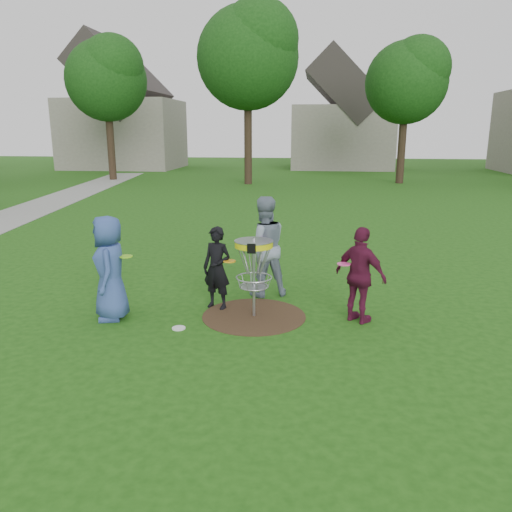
# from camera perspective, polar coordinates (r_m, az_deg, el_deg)

# --- Properties ---
(ground) EXTENTS (100.00, 100.00, 0.00)m
(ground) POSITION_cam_1_polar(r_m,az_deg,el_deg) (8.72, -0.24, -6.87)
(ground) COLOR #19470F
(ground) RESTS_ON ground
(dirt_patch) EXTENTS (1.80, 1.80, 0.01)m
(dirt_patch) POSITION_cam_1_polar(r_m,az_deg,el_deg) (8.72, -0.24, -6.84)
(dirt_patch) COLOR #47331E
(dirt_patch) RESTS_ON ground
(concrete_path) EXTENTS (7.75, 39.92, 0.02)m
(concrete_path) POSITION_cam_1_polar(r_m,az_deg,el_deg) (19.72, -27.25, 3.53)
(concrete_path) COLOR #9E9E99
(concrete_path) RESTS_ON ground
(player_blue) EXTENTS (0.80, 1.00, 1.78)m
(player_blue) POSITION_cam_1_polar(r_m,az_deg,el_deg) (8.70, -16.37, -1.34)
(player_blue) COLOR #324B8B
(player_blue) RESTS_ON ground
(player_black) EXTENTS (0.63, 0.52, 1.49)m
(player_black) POSITION_cam_1_polar(r_m,az_deg,el_deg) (8.92, -4.49, -1.38)
(player_black) COLOR black
(player_black) RESTS_ON ground
(player_grey) EXTENTS (1.14, 1.02, 1.93)m
(player_grey) POSITION_cam_1_polar(r_m,az_deg,el_deg) (9.54, 0.85, 1.08)
(player_grey) COLOR slate
(player_grey) RESTS_ON ground
(player_maroon) EXTENTS (0.99, 0.90, 1.62)m
(player_maroon) POSITION_cam_1_polar(r_m,az_deg,el_deg) (8.40, 11.86, -2.19)
(player_maroon) COLOR #55132E
(player_maroon) RESTS_ON ground
(disc_on_grass) EXTENTS (0.22, 0.22, 0.02)m
(disc_on_grass) POSITION_cam_1_polar(r_m,az_deg,el_deg) (8.28, -8.83, -8.15)
(disc_on_grass) COLOR silver
(disc_on_grass) RESTS_ON ground
(disc_golf_basket) EXTENTS (0.66, 0.67, 1.38)m
(disc_golf_basket) POSITION_cam_1_polar(r_m,az_deg,el_deg) (8.40, -0.24, -0.37)
(disc_golf_basket) COLOR #9EA0A5
(disc_golf_basket) RESTS_ON ground
(held_discs) EXTENTS (3.83, 1.44, 0.29)m
(held_discs) POSITION_cam_1_polar(r_m,az_deg,el_deg) (8.61, -1.81, 0.16)
(held_discs) COLOR #90E919
(held_discs) RESTS_ON ground
(tree_row) EXTENTS (51.20, 17.42, 9.90)m
(tree_row) POSITION_cam_1_polar(r_m,az_deg,el_deg) (28.91, 6.05, 20.27)
(tree_row) COLOR #38281C
(tree_row) RESTS_ON ground
(house_row) EXTENTS (44.50, 10.65, 11.62)m
(house_row) POSITION_cam_1_polar(r_m,az_deg,el_deg) (41.32, 12.51, 15.32)
(house_row) COLOR gray
(house_row) RESTS_ON ground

